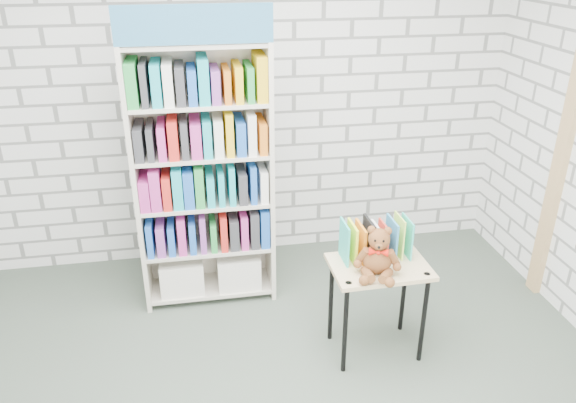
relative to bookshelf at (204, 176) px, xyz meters
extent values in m
cube|color=silver|center=(0.31, 0.64, 0.40)|extent=(4.50, 0.02, 2.80)
cube|color=beige|center=(-0.47, -0.01, -0.02)|extent=(0.03, 0.38, 1.95)
cube|color=beige|center=(0.47, -0.01, -0.02)|extent=(0.03, 0.38, 1.95)
cube|color=beige|center=(0.00, 0.17, -0.02)|extent=(0.98, 0.02, 1.95)
cube|color=teal|center=(0.00, -0.19, 1.07)|extent=(0.98, 0.02, 0.24)
cube|color=beige|center=(0.00, -0.01, -0.93)|extent=(0.91, 0.36, 0.03)
cube|color=beige|center=(0.00, -0.01, -0.57)|extent=(0.91, 0.36, 0.03)
cube|color=beige|center=(0.00, -0.01, -0.20)|extent=(0.91, 0.36, 0.03)
cube|color=beige|center=(0.00, -0.01, 0.17)|extent=(0.91, 0.36, 0.03)
cube|color=beige|center=(0.00, -0.01, 0.54)|extent=(0.91, 0.36, 0.03)
cube|color=beige|center=(0.00, -0.01, 0.93)|extent=(0.91, 0.36, 0.03)
cube|color=silver|center=(-0.22, -0.01, -0.79)|extent=(0.33, 0.32, 0.26)
cube|color=silver|center=(0.22, -0.01, -0.79)|extent=(0.33, 0.32, 0.26)
cube|color=orange|center=(0.00, -0.02, -0.42)|extent=(0.91, 0.32, 0.26)
cube|color=#BF338C|center=(0.00, -0.02, -0.05)|extent=(0.91, 0.32, 0.26)
cube|color=#19A5B2|center=(0.00, -0.02, 0.32)|extent=(0.91, 0.32, 0.26)
cube|color=white|center=(0.00, -0.02, 0.69)|extent=(0.91, 0.32, 0.26)
cube|color=tan|center=(1.05, -0.88, -0.35)|extent=(0.63, 0.44, 0.03)
cylinder|color=black|center=(0.79, -1.05, -0.68)|extent=(0.03, 0.03, 0.64)
cylinder|color=black|center=(0.79, -0.72, -0.68)|extent=(0.03, 0.03, 0.64)
cylinder|color=black|center=(1.32, -1.04, -0.68)|extent=(0.03, 0.03, 0.64)
cylinder|color=black|center=(1.31, -0.70, -0.68)|extent=(0.03, 0.03, 0.64)
cylinder|color=black|center=(0.80, -1.04, -0.33)|extent=(0.04, 0.04, 0.01)
cylinder|color=black|center=(1.31, -1.03, -0.33)|extent=(0.04, 0.04, 0.01)
cube|color=#2BBDA8|center=(0.84, -0.78, -0.20)|extent=(0.02, 0.19, 0.26)
cube|color=#E9FF28|center=(0.89, -0.78, -0.20)|extent=(0.02, 0.19, 0.26)
cube|color=orange|center=(0.94, -0.78, -0.20)|extent=(0.02, 0.19, 0.26)
cube|color=black|center=(1.00, -0.78, -0.20)|extent=(0.02, 0.19, 0.26)
cube|color=white|center=(1.05, -0.78, -0.20)|extent=(0.02, 0.19, 0.26)
cube|color=red|center=(1.10, -0.78, -0.20)|extent=(0.02, 0.19, 0.26)
cube|color=teal|center=(1.15, -0.77, -0.20)|extent=(0.02, 0.19, 0.26)
cube|color=#CFFA53|center=(1.21, -0.77, -0.20)|extent=(0.02, 0.19, 0.26)
cube|color=#2BBDA8|center=(1.26, -0.77, -0.20)|extent=(0.02, 0.19, 0.26)
ellipsoid|color=brown|center=(1.01, -0.95, -0.24)|extent=(0.19, 0.16, 0.19)
sphere|color=brown|center=(1.00, -0.96, -0.10)|extent=(0.13, 0.13, 0.13)
sphere|color=brown|center=(0.96, -0.93, -0.04)|extent=(0.05, 0.05, 0.05)
sphere|color=brown|center=(1.06, -0.96, -0.04)|extent=(0.05, 0.05, 0.05)
sphere|color=brown|center=(0.99, -1.01, -0.11)|extent=(0.05, 0.05, 0.05)
sphere|color=black|center=(0.97, -1.00, -0.08)|extent=(0.02, 0.02, 0.02)
sphere|color=black|center=(1.01, -1.02, -0.08)|extent=(0.02, 0.02, 0.02)
sphere|color=black|center=(0.98, -1.03, -0.11)|extent=(0.02, 0.02, 0.02)
cylinder|color=brown|center=(0.91, -0.94, -0.21)|extent=(0.09, 0.10, 0.13)
cylinder|color=brown|center=(1.09, -1.00, -0.21)|extent=(0.10, 0.07, 0.13)
sphere|color=brown|center=(0.88, -0.95, -0.26)|extent=(0.05, 0.05, 0.05)
sphere|color=brown|center=(1.11, -1.02, -0.26)|extent=(0.05, 0.05, 0.05)
cylinder|color=brown|center=(0.93, -1.03, -0.30)|extent=(0.06, 0.14, 0.07)
cylinder|color=brown|center=(1.03, -1.06, -0.30)|extent=(0.13, 0.15, 0.07)
sphere|color=brown|center=(0.89, -1.08, -0.30)|extent=(0.06, 0.06, 0.06)
sphere|color=brown|center=(1.03, -1.13, -0.30)|extent=(0.06, 0.06, 0.06)
cone|color=red|center=(0.96, -1.00, -0.16)|extent=(0.07, 0.06, 0.05)
cone|color=red|center=(1.02, -1.02, -0.16)|extent=(0.07, 0.06, 0.05)
sphere|color=red|center=(0.99, -1.01, -0.16)|extent=(0.03, 0.03, 0.03)
cube|color=tan|center=(2.54, -0.41, 0.05)|extent=(0.05, 0.12, 2.10)
camera|label=1|loc=(-0.06, -3.79, 1.54)|focal=35.00mm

